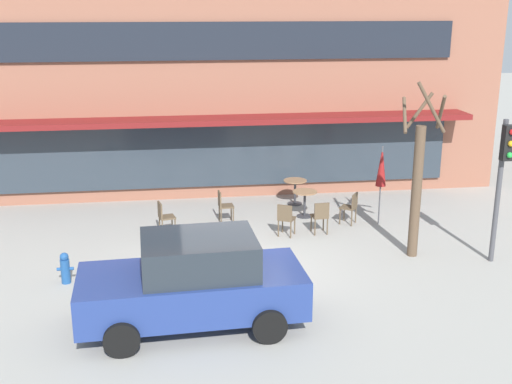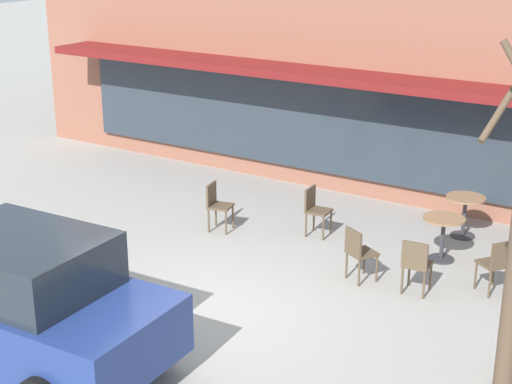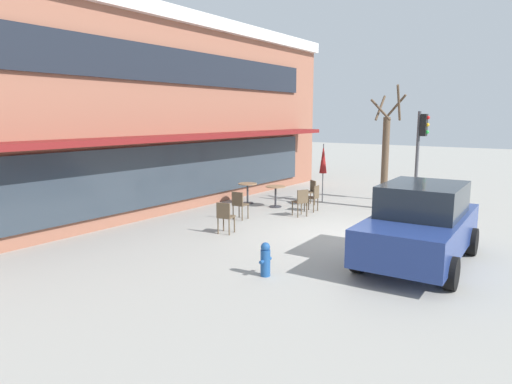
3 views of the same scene
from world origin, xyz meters
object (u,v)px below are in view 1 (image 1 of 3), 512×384
at_px(cafe_chair_1, 286,217).
at_px(parked_sedan, 194,282).
at_px(cafe_chair_2, 223,204).
at_px(street_tree, 417,182).
at_px(cafe_table_near_wall, 295,188).
at_px(patio_umbrella_green_folded, 382,167).
at_px(cafe_table_streetside, 305,199).
at_px(traffic_light_pole, 503,168).
at_px(cafe_chair_4, 164,215).
at_px(fire_hydrant, 65,268).
at_px(cafe_chair_0, 351,206).
at_px(cafe_chair_3, 320,215).

xyz_separation_m(cafe_chair_1, parked_sedan, (-2.59, -4.51, 0.35)).
distance_m(cafe_chair_2, street_tree, 5.47).
xyz_separation_m(cafe_table_near_wall, parked_sedan, (-3.37, -7.24, 0.36)).
xyz_separation_m(patio_umbrella_green_folded, cafe_chair_1, (-2.74, -0.63, -1.10)).
xyz_separation_m(cafe_table_streetside, patio_umbrella_green_folded, (1.91, -0.89, 1.11)).
bearing_deg(traffic_light_pole, street_tree, 158.52).
distance_m(cafe_chair_2, cafe_chair_4, 1.80).
bearing_deg(cafe_chair_2, street_tree, -35.49).
bearing_deg(cafe_chair_4, cafe_chair_1, -10.73).
relative_size(cafe_chair_4, parked_sedan, 0.21).
xyz_separation_m(cafe_chair_4, fire_hydrant, (-2.15, -2.81, -0.17)).
distance_m(patio_umbrella_green_folded, cafe_chair_4, 5.99).
distance_m(cafe_table_streetside, traffic_light_pole, 5.69).
bearing_deg(cafe_chair_4, patio_umbrella_green_folded, 0.33).
height_order(cafe_chair_4, parked_sedan, parked_sedan).
xyz_separation_m(patio_umbrella_green_folded, cafe_chair_0, (-0.78, 0.10, -1.10)).
bearing_deg(cafe_table_streetside, traffic_light_pole, -46.59).
bearing_deg(cafe_chair_2, cafe_table_near_wall, 30.90).
relative_size(cafe_chair_1, parked_sedan, 0.21).
xyz_separation_m(cafe_table_streetside, cafe_chair_1, (-0.83, -1.52, 0.01)).
bearing_deg(traffic_light_pole, cafe_table_streetside, 133.41).
bearing_deg(cafe_chair_1, parked_sedan, -119.86).
distance_m(cafe_chair_0, cafe_chair_2, 3.53).
relative_size(cafe_chair_0, street_tree, 0.21).
distance_m(cafe_chair_0, cafe_chair_1, 2.09).
bearing_deg(cafe_table_streetside, cafe_chair_2, -176.05).
relative_size(patio_umbrella_green_folded, cafe_chair_3, 2.47).
xyz_separation_m(cafe_chair_0, cafe_chair_2, (-3.47, 0.63, 0.00)).
relative_size(patio_umbrella_green_folded, parked_sedan, 0.51).
height_order(cafe_table_near_wall, cafe_table_streetside, same).
bearing_deg(fire_hydrant, cafe_chair_2, 43.40).
bearing_deg(street_tree, cafe_table_streetside, 121.45).
xyz_separation_m(patio_umbrella_green_folded, fire_hydrant, (-8.03, -2.85, -1.27)).
bearing_deg(cafe_table_near_wall, cafe_chair_0, -59.78).
distance_m(cafe_chair_3, traffic_light_pole, 4.71).
xyz_separation_m(cafe_chair_4, street_tree, (5.96, -2.32, 1.33)).
bearing_deg(cafe_chair_1, cafe_chair_4, 169.27).
relative_size(cafe_chair_4, traffic_light_pole, 0.26).
bearing_deg(fire_hydrant, traffic_light_pole, -1.10).
height_order(patio_umbrella_green_folded, cafe_chair_3, patio_umbrella_green_folded).
xyz_separation_m(cafe_chair_3, cafe_chair_4, (-4.08, 0.54, 0.00)).
xyz_separation_m(cafe_chair_3, traffic_light_pole, (3.60, -2.46, 1.77)).
height_order(patio_umbrella_green_folded, cafe_chair_2, patio_umbrella_green_folded).
distance_m(cafe_table_streetside, street_tree, 4.03).
height_order(parked_sedan, street_tree, street_tree).
relative_size(cafe_chair_4, fire_hydrant, 1.26).
bearing_deg(cafe_chair_3, street_tree, -43.51).
bearing_deg(cafe_table_near_wall, cafe_chair_1, -106.08).
bearing_deg(patio_umbrella_green_folded, fire_hydrant, -160.47).
height_order(cafe_table_streetside, cafe_chair_4, cafe_chair_4).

